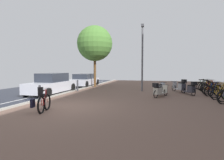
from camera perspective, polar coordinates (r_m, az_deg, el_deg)
name	(u,v)px	position (r m, az deg, el deg)	size (l,w,h in m)	color
ground	(96,109)	(8.89, -4.87, -8.51)	(21.00, 40.00, 0.13)	#212531
bicycle_foreground	(43,102)	(8.67, -19.65, -6.19)	(0.57, 1.40, 1.11)	black
bicycle_rack_02	(221,94)	(12.87, 29.47, -3.58)	(1.30, 0.55, 0.95)	black
bicycle_rack_03	(220,92)	(13.58, 29.22, -3.12)	(1.43, 0.48, 1.03)	black
bicycle_rack_04	(214,91)	(14.21, 27.79, -2.82)	(1.33, 0.64, 1.02)	black
bicycle_rack_05	(212,90)	(14.91, 27.37, -2.56)	(1.37, 0.48, 0.99)	black
bicycle_rack_06	(210,89)	(15.60, 26.86, -2.26)	(1.32, 0.61, 1.02)	black
bicycle_rack_07	(209,88)	(16.30, 26.56, -2.03)	(1.33, 0.59, 1.01)	black
bicycle_rack_08	(207,87)	(16.99, 26.09, -1.83)	(1.31, 0.51, 0.98)	black
bicycle_rack_09	(205,86)	(17.68, 25.68, -1.62)	(1.34, 0.48, 0.98)	black
bicycle_rack_10	(202,85)	(18.35, 24.99, -1.48)	(1.27, 0.47, 0.93)	black
scooter_near	(159,90)	(12.56, 13.70, -3.00)	(1.05, 1.63, 0.94)	black
scooter_mid	(190,89)	(14.20, 21.97, -2.37)	(0.95, 1.65, 0.96)	black
scooter_far	(180,86)	(15.47, 19.46, -1.73)	(1.03, 1.55, 1.02)	black
scooter_extra	(160,89)	(13.86, 13.95, -2.51)	(0.74, 1.78, 0.83)	black
parked_car_near	(52,84)	(14.50, -17.28, -1.18)	(1.78, 4.49, 1.46)	silver
parked_car_far	(84,80)	(19.91, -8.18, -0.02)	(1.95, 4.27, 1.24)	silver
lamp_post	(142,54)	(15.48, 8.92, 7.56)	(0.20, 0.52, 5.22)	slate
street_tree	(95,44)	(18.94, -5.11, 10.64)	(3.38, 3.38, 5.87)	brown
bollard_near	(40,94)	(11.17, -20.49, -3.75)	(0.12, 0.12, 0.91)	#38383D
bollard_far	(78,86)	(15.44, -10.12, -1.66)	(0.12, 0.12, 0.89)	#38383D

